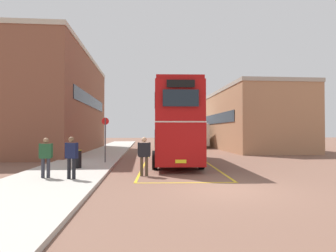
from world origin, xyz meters
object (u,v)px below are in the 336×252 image
Objects in this scene: litter_bin at (77,159)px; bus_stop_sign at (105,135)px; double_decker_bus at (175,124)px; pedestrian_boarding at (144,153)px; pedestrian_waiting_near at (46,155)px; pedestrian_waiting_far at (72,154)px; single_deck_bus at (189,134)px.

bus_stop_sign reaches higher than litter_bin.
double_decker_bus is 6.73m from litter_bin.
pedestrian_boarding is at bearing -63.13° from bus_stop_sign.
bus_stop_sign is (1.62, 5.74, 0.71)m from pedestrian_waiting_near.
double_decker_bus is 4.53m from bus_stop_sign.
pedestrian_waiting_far is at bearing -94.68° from bus_stop_sign.
single_deck_bus is 21.97m from bus_stop_sign.
single_deck_bus is at bearing 68.92° from pedestrian_waiting_near.
pedestrian_boarding is (-6.03, -25.00, -0.60)m from single_deck_bus.
pedestrian_boarding is 0.65× the size of bus_stop_sign.
single_deck_bus is at bearing 67.48° from bus_stop_sign.
litter_bin is (-0.58, 3.48, -0.50)m from pedestrian_waiting_far.
pedestrian_waiting_far reaches higher than pedestrian_waiting_near.
double_decker_bus is at bearing 47.34° from pedestrian_waiting_near.
pedestrian_boarding is at bearing -30.84° from litter_bin.
double_decker_bus reaches higher than bus_stop_sign.
double_decker_bus reaches higher than pedestrian_waiting_far.
bus_stop_sign is at bearing -112.52° from single_deck_bus.
bus_stop_sign is (-4.40, -0.79, -0.73)m from double_decker_bus.
litter_bin is at bearing -112.49° from single_deck_bus.
pedestrian_waiting_near is at bearing -99.93° from litter_bin.
pedestrian_boarding is 5.32m from bus_stop_sign.
pedestrian_waiting_far is at bearing -108.65° from single_deck_bus.
double_decker_bus is 8.59m from pedestrian_waiting_far.
litter_bin is 0.34× the size of bus_stop_sign.
pedestrian_waiting_near is at bearing 161.39° from pedestrian_waiting_far.
double_decker_bus reaches higher than litter_bin.
single_deck_bus is 3.72× the size of bus_stop_sign.
pedestrian_waiting_far is (-8.92, -26.41, -0.53)m from single_deck_bus.
double_decker_bus reaches higher than single_deck_bus.
pedestrian_waiting_far is at bearing -125.35° from double_decker_bus.
single_deck_bus is 27.88m from pedestrian_waiting_far.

